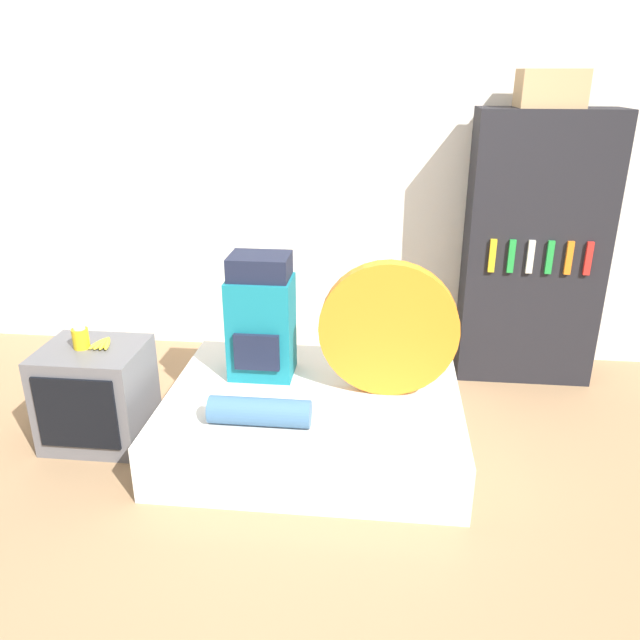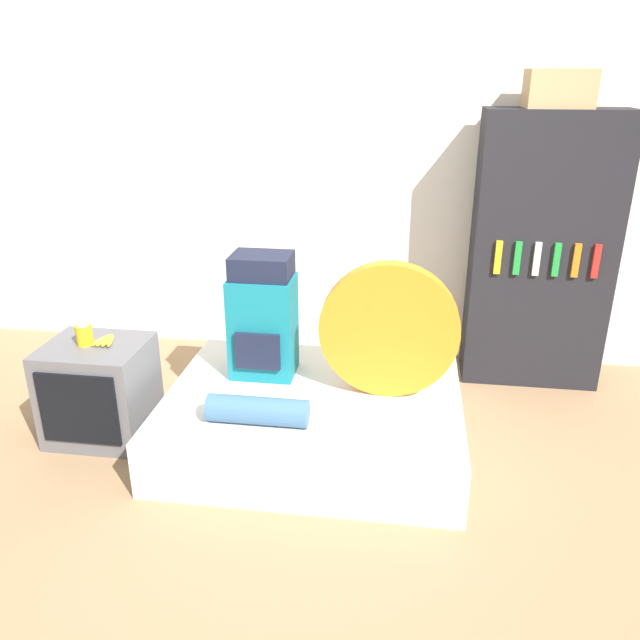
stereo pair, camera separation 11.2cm
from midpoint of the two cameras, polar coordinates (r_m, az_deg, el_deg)
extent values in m
plane|color=#997551|center=(3.18, -3.13, -17.61)|extent=(16.00, 16.00, 0.00)
cube|color=white|center=(4.52, 0.68, 12.70)|extent=(8.00, 0.05, 2.60)
cube|color=silver|center=(3.63, -1.53, -8.93)|extent=(1.65, 1.31, 0.32)
cube|color=#14707F|center=(3.68, -6.24, -0.66)|extent=(0.37, 0.29, 0.60)
cube|color=#191E33|center=(3.57, -6.43, 4.89)|extent=(0.34, 0.27, 0.14)
cube|color=#191E33|center=(3.57, -6.71, -2.97)|extent=(0.26, 0.03, 0.22)
cylinder|color=orange|center=(3.43, 5.35, -0.85)|extent=(0.77, 0.10, 0.77)
cylinder|color=#3D668E|center=(3.25, -6.53, -8.33)|extent=(0.53, 0.15, 0.15)
cube|color=#5B5B60|center=(3.85, -20.51, -6.36)|extent=(0.56, 0.48, 0.58)
cube|color=black|center=(3.65, -22.23, -7.96)|extent=(0.45, 0.02, 0.42)
cylinder|color=gold|center=(3.73, -21.84, -1.58)|extent=(0.09, 0.09, 0.11)
cylinder|color=white|center=(3.70, -21.98, -0.66)|extent=(0.06, 0.06, 0.02)
ellipsoid|color=yellow|center=(3.74, -20.35, -2.01)|extent=(0.08, 0.17, 0.03)
ellipsoid|color=yellow|center=(3.73, -20.14, -2.02)|extent=(0.05, 0.17, 0.03)
ellipsoid|color=yellow|center=(3.73, -19.93, -2.03)|extent=(0.05, 0.17, 0.03)
ellipsoid|color=yellow|center=(3.72, -19.71, -2.05)|extent=(0.08, 0.17, 0.03)
cube|color=black|center=(4.39, 18.26, 6.04)|extent=(0.89, 0.35, 1.81)
cube|color=gold|center=(4.16, 14.73, 5.71)|extent=(0.04, 0.02, 0.22)
cube|color=#1E8E38|center=(4.18, 16.35, 5.61)|extent=(0.04, 0.02, 0.22)
cube|color=beige|center=(4.20, 17.96, 5.52)|extent=(0.04, 0.02, 0.22)
cube|color=#1E8E38|center=(4.23, 19.54, 5.42)|extent=(0.04, 0.02, 0.22)
cube|color=orange|center=(4.26, 21.11, 5.32)|extent=(0.04, 0.02, 0.22)
cube|color=red|center=(4.29, 22.65, 5.21)|extent=(0.04, 0.02, 0.22)
cube|color=tan|center=(4.25, 19.59, 19.34)|extent=(0.38, 0.30, 0.22)
camera|label=1|loc=(0.06, -90.95, -0.38)|focal=35.00mm
camera|label=2|loc=(0.06, 89.05, 0.38)|focal=35.00mm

